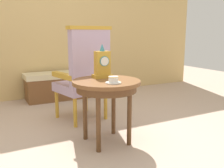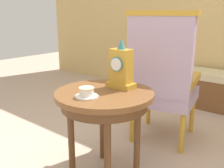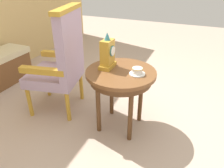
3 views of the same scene
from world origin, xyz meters
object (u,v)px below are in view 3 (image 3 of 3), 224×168
teacup_left (137,71)px  armchair (61,61)px  side_table (121,79)px  mantel_clock (108,54)px

teacup_left → armchair: 0.85m
teacup_left → armchair: armchair is taller
teacup_left → armchair: size_ratio=0.13×
armchair → side_table: bearing=-94.5°
mantel_clock → armchair: size_ratio=0.29×
mantel_clock → teacup_left: bearing=-96.5°
side_table → teacup_left: 0.19m
teacup_left → mantel_clock: 0.32m
teacup_left → armchair: (0.06, 0.85, -0.06)m
side_table → armchair: 0.70m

